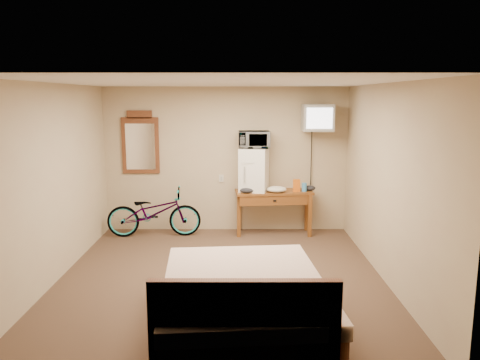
{
  "coord_description": "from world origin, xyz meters",
  "views": [
    {
      "loc": [
        0.25,
        -5.76,
        2.33
      ],
      "look_at": [
        0.25,
        0.68,
        1.18
      ],
      "focal_mm": 35.0,
      "sensor_mm": 36.0,
      "label": 1
    }
  ],
  "objects": [
    {
      "name": "bicycle",
      "position": [
        -1.2,
        1.89,
        0.41
      ],
      "size": [
        1.6,
        0.66,
        0.82
      ],
      "primitive_type": "imported",
      "rotation": [
        0.0,
        0.0,
        1.65
      ],
      "color": "black",
      "rests_on": "floor"
    },
    {
      "name": "cloth_dark_a",
      "position": [
        0.36,
        1.86,
        0.79
      ],
      "size": [
        0.24,
        0.18,
        0.09
      ],
      "primitive_type": "ellipsoid",
      "color": "black",
      "rests_on": "desk"
    },
    {
      "name": "cloth_dark_b",
      "position": [
        1.44,
        2.07,
        0.79
      ],
      "size": [
        0.19,
        0.16,
        0.09
      ],
      "primitive_type": "ellipsoid",
      "color": "black",
      "rests_on": "desk"
    },
    {
      "name": "microwave",
      "position": [
        0.48,
        2.04,
        1.62
      ],
      "size": [
        0.53,
        0.37,
        0.28
      ],
      "primitive_type": "imported",
      "rotation": [
        0.0,
        0.0,
        0.04
      ],
      "color": "white",
      "rests_on": "mini_fridge"
    },
    {
      "name": "cloth_cream",
      "position": [
        0.86,
        1.91,
        0.8
      ],
      "size": [
        0.33,
        0.26,
        0.1
      ],
      "primitive_type": "ellipsoid",
      "color": "silver",
      "rests_on": "desk"
    },
    {
      "name": "room",
      "position": [
        -0.0,
        0.0,
        1.25
      ],
      "size": [
        4.6,
        4.64,
        2.5
      ],
      "color": "#433321",
      "rests_on": "ground"
    },
    {
      "name": "mini_fridge",
      "position": [
        0.48,
        2.04,
        1.12
      ],
      "size": [
        0.53,
        0.52,
        0.73
      ],
      "color": "white",
      "rests_on": "desk"
    },
    {
      "name": "wall_mirror",
      "position": [
        -1.47,
        2.27,
        1.54
      ],
      "size": [
        0.64,
        0.04,
        1.08
      ],
      "color": "brown",
      "rests_on": "room"
    },
    {
      "name": "crt_television",
      "position": [
        1.53,
        2.02,
        1.99
      ],
      "size": [
        0.5,
        0.59,
        0.44
      ],
      "color": "black",
      "rests_on": "room"
    },
    {
      "name": "snack_bag",
      "position": [
        1.2,
        1.98,
        0.86
      ],
      "size": [
        0.12,
        0.09,
        0.21
      ],
      "primitive_type": "cube",
      "rotation": [
        0.0,
        0.0,
        0.32
      ],
      "color": "orange",
      "rests_on": "desk"
    },
    {
      "name": "desk",
      "position": [
        0.82,
        2.0,
        0.62
      ],
      "size": [
        1.33,
        0.62,
        0.75
      ],
      "color": "brown",
      "rests_on": "floor"
    },
    {
      "name": "bed",
      "position": [
        0.28,
        -1.37,
        0.29
      ],
      "size": [
        1.75,
        2.22,
        0.9
      ],
      "color": "brown",
      "rests_on": "floor"
    },
    {
      "name": "blue_cup",
      "position": [
        1.33,
        2.0,
        0.82
      ],
      "size": [
        0.08,
        0.08,
        0.14
      ],
      "primitive_type": "cylinder",
      "color": "#3E8ED4",
      "rests_on": "desk"
    }
  ]
}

